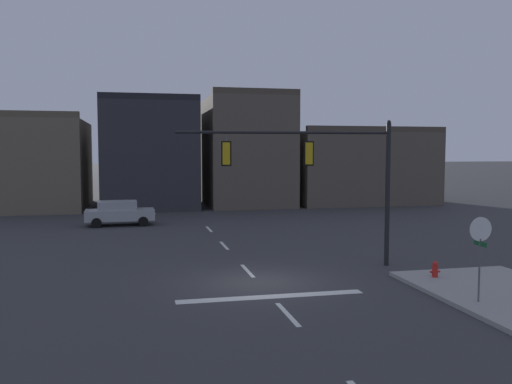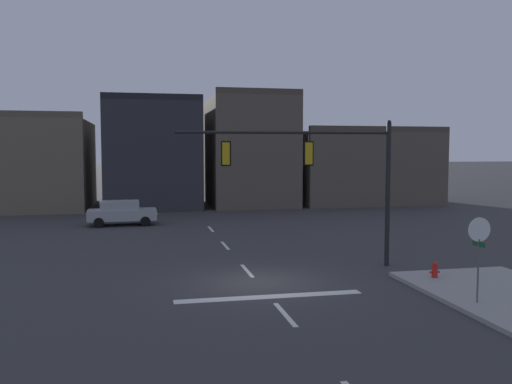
{
  "view_description": "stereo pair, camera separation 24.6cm",
  "coord_description": "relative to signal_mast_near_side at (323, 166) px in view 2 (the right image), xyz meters",
  "views": [
    {
      "loc": [
        -4.33,
        -19.23,
        4.89
      ],
      "look_at": [
        0.68,
        3.47,
        3.11
      ],
      "focal_mm": 37.83,
      "sensor_mm": 36.0,
      "label": 1
    },
    {
      "loc": [
        -4.09,
        -19.28,
        4.89
      ],
      "look_at": [
        0.68,
        3.47,
        3.11
      ],
      "focal_mm": 37.83,
      "sensor_mm": 36.0,
      "label": 2
    }
  ],
  "objects": [
    {
      "name": "building_row",
      "position": [
        -2.86,
        27.43,
        -0.22
      ],
      "size": [
        42.21,
        11.52,
        9.99
      ],
      "color": "#665B4C",
      "rests_on": "ground"
    },
    {
      "name": "car_lot_nearside",
      "position": [
        -8.77,
        14.89,
        -3.39
      ],
      "size": [
        4.51,
        2.04,
        1.61
      ],
      "color": "#9EA0A5",
      "rests_on": "ground"
    },
    {
      "name": "stop_bar_paint",
      "position": [
        -3.24,
        -4.06,
        -4.24
      ],
      "size": [
        6.4,
        0.5,
        0.01
      ],
      "primitive_type": "cube",
      "color": "silver",
      "rests_on": "ground"
    },
    {
      "name": "fire_hydrant",
      "position": [
        3.3,
        -3.26,
        -3.92
      ],
      "size": [
        0.4,
        0.3,
        0.75
      ],
      "color": "red",
      "rests_on": "ground"
    },
    {
      "name": "stop_sign",
      "position": [
        2.84,
        -6.56,
        -2.1
      ],
      "size": [
        0.76,
        0.64,
        2.83
      ],
      "color": "#56565B",
      "rests_on": "ground"
    },
    {
      "name": "lane_centreline",
      "position": [
        -3.24,
        -0.06,
        -4.24
      ],
      "size": [
        0.16,
        26.4,
        0.01
      ],
      "color": "silver",
      "rests_on": "ground"
    },
    {
      "name": "signal_mast_near_side",
      "position": [
        0.0,
        0.0,
        0.0
      ],
      "size": [
        8.93,
        1.1,
        6.17
      ],
      "color": "black",
      "rests_on": "ground"
    },
    {
      "name": "ground_plane",
      "position": [
        -3.24,
        -2.06,
        -4.25
      ],
      "size": [
        400.0,
        400.0,
        0.0
      ],
      "primitive_type": "plane",
      "color": "#353538"
    }
  ]
}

